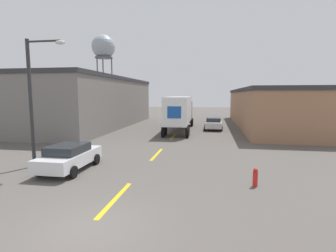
{
  "coord_description": "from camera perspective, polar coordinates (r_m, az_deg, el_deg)",
  "views": [
    {
      "loc": [
        3.7,
        -7.2,
        4.11
      ],
      "look_at": [
        0.27,
        13.35,
        1.62
      ],
      "focal_mm": 28.0,
      "sensor_mm": 36.0,
      "label": 1
    }
  ],
  "objects": [
    {
      "name": "parked_car_left_near",
      "position": [
        15.36,
        -20.7,
        -6.23
      ],
      "size": [
        2.07,
        4.26,
        1.43
      ],
      "color": "silver",
      "rests_on": "ground_plane"
    },
    {
      "name": "parked_car_right_far",
      "position": [
        31.47,
        9.82,
        0.6
      ],
      "size": [
        2.07,
        4.26,
        1.43
      ],
      "color": "silver",
      "rests_on": "ground_plane"
    },
    {
      "name": "street_lamp",
      "position": [
        16.4,
        -27.0,
        6.31
      ],
      "size": [
        2.33,
        0.32,
        7.13
      ],
      "color": "#2D2D30",
      "rests_on": "ground_plane"
    },
    {
      "name": "road_centerline",
      "position": [
        18.27,
        -2.47,
        -6.16
      ],
      "size": [
        0.2,
        19.46,
        0.01
      ],
      "color": "gold",
      "rests_on": "ground_plane"
    },
    {
      "name": "warehouse_left",
      "position": [
        35.84,
        -17.14,
        5.0
      ],
      "size": [
        10.72,
        24.46,
        6.3
      ],
      "color": "slate",
      "rests_on": "ground_plane"
    },
    {
      "name": "ground_plane",
      "position": [
        9.08,
        -16.82,
        -20.38
      ],
      "size": [
        160.0,
        160.0,
        0.0
      ],
      "primitive_type": "plane",
      "color": "#56514C"
    },
    {
      "name": "fire_hydrant",
      "position": [
        12.61,
        18.46,
        -10.54
      ],
      "size": [
        0.22,
        0.22,
        0.85
      ],
      "color": "red",
      "rests_on": "ground_plane"
    },
    {
      "name": "water_tower",
      "position": [
        68.64,
        -13.87,
        16.24
      ],
      "size": [
        5.71,
        5.71,
        18.64
      ],
      "color": "#47474C",
      "rests_on": "ground_plane"
    },
    {
      "name": "warehouse_right",
      "position": [
        36.48,
        21.36,
        3.73
      ],
      "size": [
        8.49,
        26.4,
        4.87
      ],
      "color": "#9E7051",
      "rests_on": "ground_plane"
    },
    {
      "name": "semi_truck",
      "position": [
        30.08,
        2.64,
        3.37
      ],
      "size": [
        2.92,
        12.21,
        3.88
      ],
      "rotation": [
        0.0,
        0.0,
        0.03
      ],
      "color": "black",
      "rests_on": "ground_plane"
    }
  ]
}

